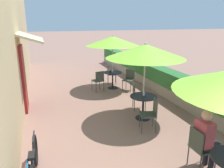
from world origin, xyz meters
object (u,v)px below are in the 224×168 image
at_px(seated_patron_near_right, 206,137).
at_px(cafe_chair_mid_right, 151,112).
at_px(cafe_chair_far_back, 99,79).
at_px(coffee_cup_far, 110,72).
at_px(coffee_cup_mid, 144,94).
at_px(cafe_chair_far_right, 110,73).
at_px(bicycle_second, 34,165).
at_px(patio_umbrella_mid, 145,51).
at_px(patio_table_mid, 143,102).
at_px(cafe_chair_mid_left, 137,94).
at_px(patio_table_far, 113,76).
at_px(cafe_chair_near_right, 200,146).
at_px(patio_umbrella_far, 113,41).
at_px(cafe_chair_far_left, 129,78).

height_order(seated_patron_near_right, cafe_chair_mid_right, seated_patron_near_right).
bearing_deg(cafe_chair_far_back, coffee_cup_far, 5.46).
bearing_deg(coffee_cup_mid, coffee_cup_far, 90.78).
bearing_deg(cafe_chair_far_right, coffee_cup_far, -2.71).
distance_m(cafe_chair_mid_right, coffee_cup_mid, 0.83).
bearing_deg(bicycle_second, patio_umbrella_mid, 31.96).
height_order(seated_patron_near_right, cafe_chair_far_right, seated_patron_near_right).
xyz_separation_m(patio_table_mid, cafe_chair_mid_left, (0.14, 0.73, -0.01)).
height_order(patio_umbrella_mid, coffee_cup_far, patio_umbrella_mid).
distance_m(patio_umbrella_mid, patio_table_far, 3.52).
xyz_separation_m(cafe_chair_far_right, cafe_chair_far_back, (-0.82, -0.98, 0.00)).
xyz_separation_m(cafe_chair_mid_left, bicycle_second, (-3.20, -2.49, -0.18)).
xyz_separation_m(cafe_chair_mid_right, coffee_cup_mid, (0.17, 0.78, 0.24)).
bearing_deg(seated_patron_near_right, coffee_cup_mid, -178.41).
xyz_separation_m(patio_umbrella_mid, coffee_cup_mid, (0.04, 0.05, -1.27)).
xyz_separation_m(cafe_chair_near_right, bicycle_second, (-3.05, 0.69, -0.18)).
xyz_separation_m(patio_table_far, cafe_chair_far_back, (-0.69, -0.25, -0.01)).
bearing_deg(patio_umbrella_mid, cafe_chair_mid_left, 79.24).
distance_m(cafe_chair_near_right, coffee_cup_mid, 2.52).
height_order(patio_umbrella_mid, cafe_chair_far_back, patio_umbrella_mid).
bearing_deg(coffee_cup_mid, cafe_chair_mid_right, -102.67).
relative_size(patio_table_mid, bicycle_second, 0.48).
bearing_deg(cafe_chair_far_back, cafe_chair_near_right, -98.07).
bearing_deg(patio_umbrella_mid, cafe_chair_far_back, 100.89).
relative_size(patio_umbrella_far, cafe_chair_far_right, 2.61).
relative_size(patio_umbrella_far, cafe_chair_far_left, 2.61).
bearing_deg(cafe_chair_mid_right, patio_table_mid, 5.94).
distance_m(patio_umbrella_far, cafe_chair_far_right, 1.68).
relative_size(patio_table_mid, cafe_chair_far_left, 0.91).
xyz_separation_m(patio_table_far, patio_umbrella_far, (-0.00, -0.00, 1.50)).
height_order(patio_table_mid, bicycle_second, bicycle_second).
bearing_deg(bicycle_second, seated_patron_near_right, -10.33).
relative_size(patio_umbrella_mid, cafe_chair_far_back, 2.61).
distance_m(cafe_chair_mid_right, patio_umbrella_far, 4.20).
bearing_deg(coffee_cup_far, coffee_cup_mid, -89.22).
xyz_separation_m(patio_table_far, bicycle_second, (-3.19, -4.94, -0.19)).
xyz_separation_m(cafe_chair_near_right, seated_patron_near_right, (0.11, -0.00, 0.17)).
bearing_deg(cafe_chair_mid_right, seated_patron_near_right, -155.44).
bearing_deg(cafe_chair_near_right, cafe_chair_far_right, 177.69).
relative_size(coffee_cup_mid, coffee_cup_far, 1.00).
bearing_deg(cafe_chair_far_left, coffee_cup_far, 15.04).
relative_size(patio_umbrella_far, coffee_cup_far, 25.19).
relative_size(cafe_chair_mid_left, bicycle_second, 0.53).
distance_m(cafe_chair_near_right, seated_patron_near_right, 0.20).
bearing_deg(cafe_chair_far_right, patio_table_far, 5.94).
distance_m(patio_table_mid, patio_umbrella_mid, 1.50).
relative_size(seated_patron_near_right, cafe_chair_far_left, 1.44).
distance_m(cafe_chair_mid_right, bicycle_second, 3.11).
height_order(patio_umbrella_far, bicycle_second, patio_umbrella_far).
height_order(coffee_cup_mid, cafe_chair_far_back, cafe_chair_far_back).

